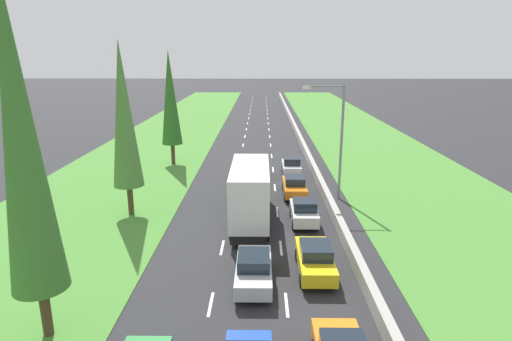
{
  "coord_description": "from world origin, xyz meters",
  "views": [
    {
      "loc": [
        0.56,
        -2.37,
        11.1
      ],
      "look_at": [
        0.05,
        38.13,
        0.14
      ],
      "focal_mm": 30.01,
      "sensor_mm": 36.0,
      "label": 1
    }
  ],
  "objects": [
    {
      "name": "yellow_sedan_right_lane",
      "position": [
        3.4,
        18.08,
        0.81
      ],
      "size": [
        1.82,
        4.5,
        1.64
      ],
      "color": "yellow",
      "rests_on": "ground"
    },
    {
      "name": "white_box_truck_centre_lane",
      "position": [
        -0.16,
        25.14,
        2.18
      ],
      "size": [
        2.46,
        9.4,
        4.18
      ],
      "color": "black",
      "rests_on": "ground"
    },
    {
      "name": "poplar_tree_nearest",
      "position": [
        -8.13,
        12.7,
        8.33
      ],
      "size": [
        2.16,
        2.16,
        14.55
      ],
      "color": "#4C3823",
      "rests_on": "ground"
    },
    {
      "name": "grass_verge_left",
      "position": [
        -12.65,
        60.0,
        0.02
      ],
      "size": [
        14.0,
        140.0,
        0.04
      ],
      "primitive_type": "cube",
      "color": "#478433",
      "rests_on": "ground"
    },
    {
      "name": "orange_sedan_right_lane_fourth",
      "position": [
        3.27,
        30.91,
        0.81
      ],
      "size": [
        1.82,
        4.5,
        1.64
      ],
      "color": "orange",
      "rests_on": "ground"
    },
    {
      "name": "silver_sedan_centre_lane",
      "position": [
        0.21,
        16.89,
        0.81
      ],
      "size": [
        1.82,
        4.5,
        1.64
      ],
      "color": "silver",
      "rests_on": "ground"
    },
    {
      "name": "white_hatchback_right_lane_fifth",
      "position": [
        3.46,
        37.21,
        0.84
      ],
      "size": [
        1.74,
        3.9,
        1.72
      ],
      "color": "white",
      "rests_on": "ground"
    },
    {
      "name": "grass_verge_right",
      "position": [
        14.35,
        60.0,
        0.02
      ],
      "size": [
        14.0,
        140.0,
        0.04
      ],
      "primitive_type": "cube",
      "color": "#478433",
      "rests_on": "ground"
    },
    {
      "name": "median_barrier",
      "position": [
        5.7,
        60.0,
        0.42
      ],
      "size": [
        0.44,
        120.0,
        0.85
      ],
      "primitive_type": "cube",
      "color": "#9E9B93",
      "rests_on": "ground"
    },
    {
      "name": "lane_markings",
      "position": [
        0.0,
        60.0,
        0.01
      ],
      "size": [
        3.64,
        116.0,
        0.01
      ],
      "color": "white",
      "rests_on": "ground"
    },
    {
      "name": "poplar_tree_third",
      "position": [
        -8.66,
        41.1,
        6.88
      ],
      "size": [
        2.09,
        2.09,
        11.66
      ],
      "color": "#4C3823",
      "rests_on": "ground"
    },
    {
      "name": "street_light_mast",
      "position": [
        6.42,
        30.17,
        5.23
      ],
      "size": [
        3.2,
        0.28,
        9.0
      ],
      "color": "gray",
      "rests_on": "ground"
    },
    {
      "name": "ground_plane",
      "position": [
        0.0,
        60.0,
        0.0
      ],
      "size": [
        300.0,
        300.0,
        0.0
      ],
      "primitive_type": "plane",
      "color": "#28282B",
      "rests_on": "ground"
    },
    {
      "name": "poplar_tree_second",
      "position": [
        -8.77,
        26.4,
        7.14
      ],
      "size": [
        2.1,
        2.1,
        12.18
      ],
      "color": "#4C3823",
      "rests_on": "ground"
    },
    {
      "name": "white_hatchback_right_lane",
      "position": [
        3.48,
        24.94,
        0.84
      ],
      "size": [
        1.74,
        3.9,
        1.72
      ],
      "color": "white",
      "rests_on": "ground"
    },
    {
      "name": "teal_sedan_centre_lane",
      "position": [
        0.14,
        35.6,
        0.81
      ],
      "size": [
        1.82,
        4.5,
        1.64
      ],
      "color": "teal",
      "rests_on": "ground"
    }
  ]
}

